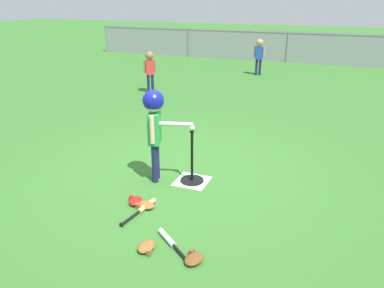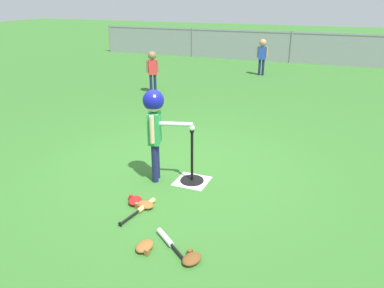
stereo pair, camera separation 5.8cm
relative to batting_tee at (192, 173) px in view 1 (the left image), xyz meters
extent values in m
plane|color=#336B28|center=(-0.33, 0.32, -0.12)|extent=(60.00, 60.00, 0.00)
cube|color=white|center=(0.00, 0.00, -0.12)|extent=(0.44, 0.44, 0.01)
cylinder|color=black|center=(0.00, 0.00, -0.11)|extent=(0.32, 0.32, 0.03)
cylinder|color=black|center=(0.00, 0.00, 0.26)|extent=(0.04, 0.04, 0.71)
cylinder|color=black|center=(0.00, 0.00, 0.61)|extent=(0.06, 0.06, 0.02)
sphere|color=white|center=(0.00, 0.00, 0.65)|extent=(0.07, 0.07, 0.07)
cylinder|color=#191E4C|center=(-0.49, -0.08, 0.15)|extent=(0.08, 0.08, 0.54)
cylinder|color=#191E4C|center=(-0.46, -0.20, 0.15)|extent=(0.08, 0.08, 0.54)
cube|color=green|center=(-0.48, -0.14, 0.63)|extent=(0.21, 0.27, 0.42)
cylinder|color=beige|center=(-0.52, 0.01, 0.66)|extent=(0.06, 0.06, 0.36)
cylinder|color=beige|center=(-0.44, -0.28, 0.66)|extent=(0.06, 0.06, 0.36)
sphere|color=beige|center=(-0.48, -0.14, 0.98)|extent=(0.24, 0.24, 0.24)
sphere|color=#141999|center=(-0.48, -0.14, 1.01)|extent=(0.28, 0.28, 0.28)
cylinder|color=silver|center=(-0.28, -0.08, 0.70)|extent=(0.59, 0.22, 0.06)
cylinder|color=#191E4C|center=(-2.84, 4.35, 0.12)|extent=(0.07, 0.07, 0.47)
cylinder|color=#191E4C|center=(-2.93, 4.29, 0.12)|extent=(0.07, 0.07, 0.47)
cube|color=red|center=(-2.89, 4.32, 0.54)|extent=(0.25, 0.22, 0.37)
cylinder|color=#8C6647|center=(-2.78, 4.39, 0.56)|extent=(0.05, 0.05, 0.32)
cylinder|color=#8C6647|center=(-3.00, 4.25, 0.56)|extent=(0.05, 0.05, 0.32)
sphere|color=#8C6647|center=(-2.89, 4.32, 0.84)|extent=(0.21, 0.21, 0.21)
cylinder|color=#191E4C|center=(-0.73, 7.69, 0.13)|extent=(0.08, 0.08, 0.50)
cylinder|color=#191E4C|center=(-0.84, 7.68, 0.13)|extent=(0.08, 0.08, 0.50)
cube|color=#2347B7|center=(-0.79, 7.69, 0.57)|extent=(0.24, 0.16, 0.39)
cylinder|color=tan|center=(-0.65, 7.70, 0.60)|extent=(0.06, 0.06, 0.33)
cylinder|color=tan|center=(-0.93, 7.67, 0.60)|extent=(0.06, 0.06, 0.33)
sphere|color=tan|center=(-0.79, 7.69, 0.89)|extent=(0.22, 0.22, 0.22)
cylinder|color=silver|center=(0.25, -1.34, -0.09)|extent=(0.27, 0.23, 0.06)
cylinder|color=black|center=(0.49, -1.52, -0.09)|extent=(0.26, 0.21, 0.03)
cylinder|color=black|center=(0.61, -1.61, -0.09)|extent=(0.04, 0.05, 0.05)
cylinder|color=#DBB266|center=(-0.25, -0.85, -0.09)|extent=(0.11, 0.32, 0.06)
cylinder|color=black|center=(-0.29, -1.15, -0.09)|extent=(0.07, 0.31, 0.03)
cylinder|color=black|center=(-0.32, -1.31, -0.09)|extent=(0.05, 0.02, 0.05)
ellipsoid|color=brown|center=(0.13, -1.56, -0.09)|extent=(0.17, 0.23, 0.07)
cube|color=brown|center=(0.20, -1.63, -0.09)|extent=(0.04, 0.05, 0.06)
ellipsoid|color=#B21919|center=(-0.42, -0.81, -0.09)|extent=(0.22, 0.26, 0.07)
cube|color=#B21919|center=(-0.51, -0.77, -0.09)|extent=(0.05, 0.06, 0.06)
ellipsoid|color=brown|center=(0.64, -1.56, -0.09)|extent=(0.21, 0.25, 0.07)
cube|color=brown|center=(0.59, -1.48, -0.09)|extent=(0.05, 0.06, 0.06)
ellipsoid|color=brown|center=(-0.26, -0.85, -0.09)|extent=(0.25, 0.21, 0.07)
cube|color=brown|center=(-0.34, -0.90, -0.09)|extent=(0.06, 0.05, 0.06)
cylinder|color=slate|center=(-8.33, 10.48, 0.45)|extent=(0.06, 0.06, 1.15)
cylinder|color=slate|center=(-4.33, 10.48, 0.45)|extent=(0.06, 0.06, 1.15)
cylinder|color=slate|center=(-0.33, 10.48, 0.45)|extent=(0.06, 0.06, 1.15)
cube|color=gray|center=(-0.33, 10.48, 0.97)|extent=(16.00, 0.03, 0.03)
cube|color=gray|center=(-0.33, 10.48, 0.45)|extent=(16.00, 0.01, 1.15)
camera|label=1|loc=(1.71, -4.29, 2.25)|focal=35.23mm
camera|label=2|loc=(1.76, -4.27, 2.25)|focal=35.23mm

